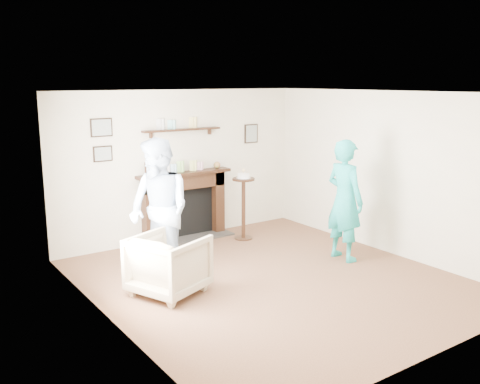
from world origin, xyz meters
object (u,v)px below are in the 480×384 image
(man, at_px, (161,278))
(pedestal_table, at_px, (243,196))
(armchair, at_px, (170,293))
(woman, at_px, (342,258))

(man, distance_m, pedestal_table, 2.29)
(man, bearing_deg, pedestal_table, 100.96)
(armchair, bearing_deg, woman, -118.18)
(man, height_order, woman, man)
(woman, bearing_deg, pedestal_table, 20.07)
(pedestal_table, bearing_deg, man, -156.32)
(armchair, height_order, pedestal_table, pedestal_table)
(woman, bearing_deg, armchair, 83.59)
(armchair, xyz_separation_m, woman, (2.78, -0.30, 0.00))
(armchair, distance_m, pedestal_table, 2.67)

